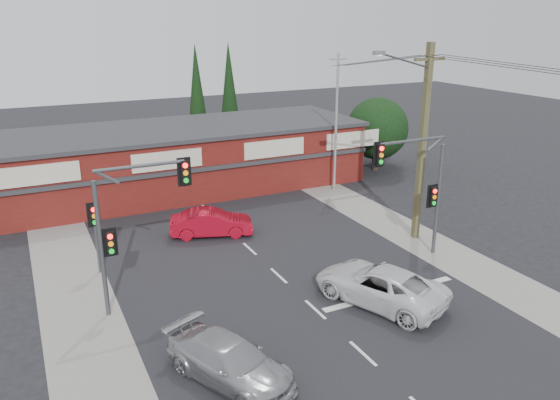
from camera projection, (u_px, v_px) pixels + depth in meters
name	position (u px, v px, depth m)	size (l,w,h in m)	color
ground	(300.00, 296.00, 22.90)	(120.00, 120.00, 0.00)	black
road_strip	(253.00, 252.00, 27.15)	(14.00, 70.00, 0.01)	black
verge_left	(73.00, 287.00, 23.61)	(3.00, 70.00, 0.02)	gray
verge_right	(391.00, 225.00, 30.70)	(3.00, 70.00, 0.02)	gray
stop_line	(390.00, 293.00, 23.08)	(6.50, 0.35, 0.01)	silver
white_suv	(379.00, 285.00, 22.21)	(2.55, 5.53, 1.54)	silver
silver_suv	(230.00, 361.00, 17.40)	(1.94, 4.78, 1.39)	#9C9EA1
red_sedan	(212.00, 223.00, 29.02)	(1.52, 4.35, 1.43)	#A50A1C
lane_dashes	(263.00, 261.00, 26.09)	(0.12, 45.10, 0.01)	silver
shop_building	(167.00, 159.00, 36.26)	(27.30, 8.40, 4.22)	#511310
tree_cluster	(376.00, 131.00, 41.24)	(5.90, 5.10, 5.50)	#2D2116
conifer_near	(197.00, 92.00, 43.03)	(1.80, 1.80, 9.25)	#2D2116
conifer_far	(229.00, 87.00, 46.19)	(1.80, 1.80, 9.25)	#2D2116
traffic_mast_left	(127.00, 217.00, 20.67)	(3.77, 0.27, 5.97)	#47494C
traffic_mast_right	(421.00, 179.00, 25.36)	(3.96, 0.27, 5.97)	#47494C
pedestal_signal	(95.00, 223.00, 24.24)	(0.55, 0.27, 3.38)	#47494C
utility_pole	(421.00, 138.00, 27.21)	(4.38, 0.59, 10.00)	brown
steel_pole	(336.00, 121.00, 35.36)	(1.20, 0.16, 9.00)	gray
power_lines	(522.00, 73.00, 21.45)	(2.01, 29.00, 1.22)	black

